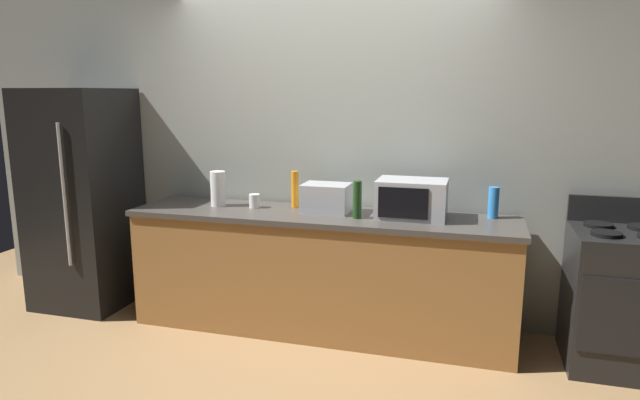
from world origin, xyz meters
TOP-DOWN VIEW (x-y plane):
  - ground_plane at (0.00, 0.00)m, footprint 8.00×8.00m
  - back_wall at (0.00, 0.81)m, footprint 6.40×0.10m
  - counter_run at (0.00, 0.40)m, footprint 2.84×0.64m
  - refrigerator at (-2.05, 0.40)m, footprint 0.72×0.73m
  - stove_range at (2.00, 0.40)m, footprint 0.60×0.61m
  - microwave at (0.66, 0.45)m, footprint 0.48×0.35m
  - toaster_oven at (0.03, 0.46)m, footprint 0.34×0.26m
  - paper_towel_roll at (-0.84, 0.45)m, footprint 0.12×0.12m
  - bottle_spray_cleaner at (1.21, 0.60)m, footprint 0.07×0.07m
  - bottle_dish_soap at (-0.24, 0.56)m, footprint 0.06×0.06m
  - bottle_wine at (0.29, 0.32)m, footprint 0.06×0.06m
  - mug_white at (-0.54, 0.46)m, footprint 0.08×0.08m

SIDE VIEW (x-z plane):
  - ground_plane at x=0.00m, z-range 0.00..0.00m
  - counter_run at x=0.00m, z-range 0.00..0.90m
  - stove_range at x=2.00m, z-range -0.08..1.00m
  - refrigerator at x=-2.05m, z-range 0.00..1.80m
  - mug_white at x=-0.54m, z-range 0.90..1.00m
  - toaster_oven at x=0.03m, z-range 0.90..1.11m
  - bottle_spray_cleaner at x=1.21m, z-range 0.90..1.12m
  - bottle_wine at x=0.29m, z-range 0.90..1.17m
  - microwave at x=0.66m, z-range 0.90..1.17m
  - paper_towel_roll at x=-0.84m, z-range 0.90..1.17m
  - bottle_dish_soap at x=-0.24m, z-range 0.90..1.18m
  - back_wall at x=0.00m, z-range 0.00..2.70m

